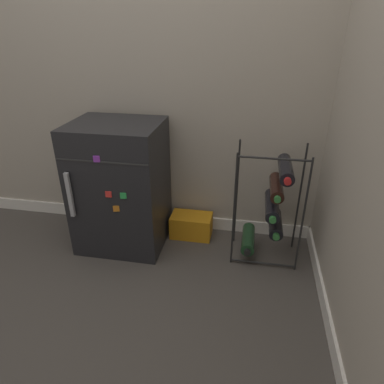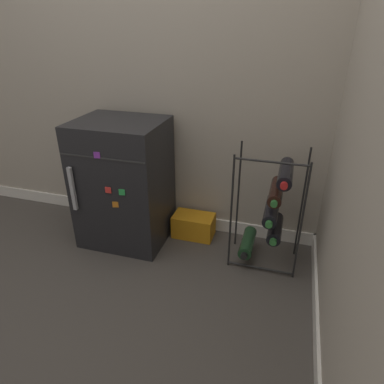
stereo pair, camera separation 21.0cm
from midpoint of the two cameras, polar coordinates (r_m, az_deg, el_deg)
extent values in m
plane|color=#423D38|center=(2.03, -8.50, -15.46)|extent=(14.00, 14.00, 0.00)
cube|color=#9E9384|center=(2.18, -4.69, 23.89)|extent=(6.78, 0.06, 2.50)
cube|color=silver|center=(2.51, -3.90, -4.80)|extent=(6.78, 0.01, 0.09)
cube|color=black|center=(2.24, -14.46, 0.86)|extent=(0.54, 0.45, 0.82)
cube|color=#2D2D2D|center=(1.96, -17.95, 4.71)|extent=(0.53, 0.00, 0.01)
cube|color=#9E9EA3|center=(2.13, -22.40, -0.54)|extent=(0.02, 0.02, 0.28)
cube|color=orange|center=(2.05, -15.41, -2.77)|extent=(0.04, 0.02, 0.04)
cube|color=purple|center=(1.96, -18.63, 5.18)|extent=(0.04, 0.01, 0.04)
cube|color=red|center=(2.02, -16.67, -0.45)|extent=(0.04, 0.01, 0.04)
cube|color=green|center=(1.98, -14.38, -0.69)|extent=(0.04, 0.01, 0.04)
cylinder|color=black|center=(1.98, 4.01, -3.41)|extent=(0.01, 0.01, 0.72)
cylinder|color=black|center=(1.98, 15.20, -4.31)|extent=(0.01, 0.01, 0.72)
cylinder|color=black|center=(2.19, 4.74, -0.37)|extent=(0.01, 0.01, 0.72)
cylinder|color=black|center=(2.19, 14.85, -1.19)|extent=(0.01, 0.01, 0.72)
cylinder|color=black|center=(2.16, 8.92, -11.70)|extent=(0.39, 0.01, 0.01)
cylinder|color=black|center=(1.83, 10.41, 5.42)|extent=(0.39, 0.01, 0.01)
cylinder|color=#19381E|center=(2.21, 6.66, -7.85)|extent=(0.08, 0.26, 0.08)
cylinder|color=black|center=(2.09, 6.35, -10.04)|extent=(0.04, 0.02, 0.04)
cylinder|color=black|center=(2.14, 11.01, -5.25)|extent=(0.08, 0.27, 0.08)
cylinder|color=#2D7033|center=(2.02, 10.97, -7.40)|extent=(0.04, 0.02, 0.04)
cylinder|color=black|center=(2.08, 10.38, -2.30)|extent=(0.08, 0.31, 0.08)
cylinder|color=#2D7033|center=(1.93, 10.29, -4.66)|extent=(0.04, 0.02, 0.04)
cylinder|color=black|center=(2.02, 11.03, 0.70)|extent=(0.08, 0.28, 0.08)
cylinder|color=#2D7033|center=(1.88, 10.99, -1.30)|extent=(0.04, 0.02, 0.04)
cylinder|color=black|center=(1.98, 12.45, 3.68)|extent=(0.08, 0.31, 0.08)
cylinder|color=red|center=(1.82, 12.52, 1.68)|extent=(0.04, 0.02, 0.04)
cube|color=orange|center=(2.38, -2.64, -5.66)|extent=(0.28, 0.17, 0.16)
camera|label=1|loc=(0.10, -92.86, -1.43)|focal=32.00mm
camera|label=2|loc=(0.10, 87.14, 1.43)|focal=32.00mm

